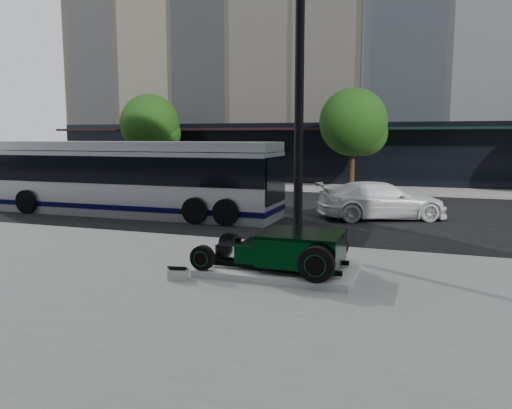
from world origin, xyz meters
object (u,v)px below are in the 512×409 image
(hot_rod, at_px, (292,249))
(lamppost, at_px, (299,112))
(transit_bus, at_px, (133,177))
(white_sedan, at_px, (382,200))

(hot_rod, distance_m, lamppost, 3.96)
(transit_bus, distance_m, white_sedan, 9.86)
(hot_rod, xyz_separation_m, lamppost, (-0.51, 2.45, 3.06))
(white_sedan, bearing_deg, hot_rod, 150.26)
(transit_bus, bearing_deg, lamppost, -29.88)
(lamppost, bearing_deg, hot_rod, -78.31)
(lamppost, distance_m, transit_bus, 9.52)
(lamppost, xyz_separation_m, transit_bus, (-8.02, 4.61, -2.27))
(hot_rod, relative_size, white_sedan, 0.66)
(white_sedan, bearing_deg, transit_bus, 78.98)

